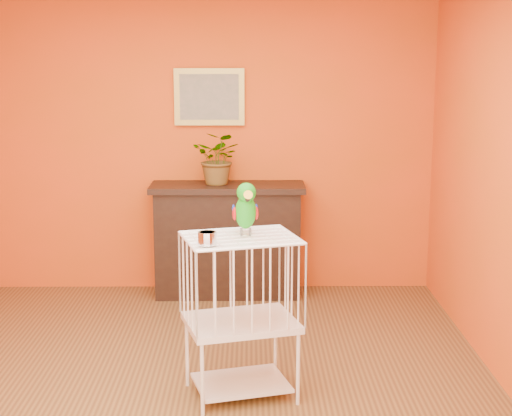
{
  "coord_description": "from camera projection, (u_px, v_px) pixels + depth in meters",
  "views": [
    {
      "loc": [
        0.36,
        -4.75,
        2.15
      ],
      "look_at": [
        0.4,
        -0.08,
        1.21
      ],
      "focal_mm": 55.0,
      "sensor_mm": 36.0,
      "label": 1
    }
  ],
  "objects": [
    {
      "name": "birdcage",
      "position": [
        241.0,
        314.0,
        4.88
      ],
      "size": [
        0.78,
        0.68,
        1.03
      ],
      "rotation": [
        0.0,
        0.0,
        0.27
      ],
      "color": "white",
      "rests_on": "ground"
    },
    {
      "name": "framed_picture",
      "position": [
        209.0,
        97.0,
        6.9
      ],
      "size": [
        0.62,
        0.04,
        0.5
      ],
      "color": "#A78F3B",
      "rests_on": "room_shell"
    },
    {
      "name": "parrot",
      "position": [
        246.0,
        208.0,
        4.79
      ],
      "size": [
        0.17,
        0.3,
        0.34
      ],
      "rotation": [
        0.0,
        0.0,
        0.14
      ],
      "color": "#59544C",
      "rests_on": "birdcage"
    },
    {
      "name": "feed_cup",
      "position": [
        207.0,
        238.0,
        4.56
      ],
      "size": [
        0.11,
        0.11,
        0.08
      ],
      "primitive_type": "cylinder",
      "color": "silver",
      "rests_on": "birdcage"
    },
    {
      "name": "ground",
      "position": [
        195.0,
        389.0,
        5.07
      ],
      "size": [
        4.5,
        4.5,
        0.0
      ],
      "primitive_type": "plane",
      "color": "brown",
      "rests_on": "ground"
    },
    {
      "name": "room_shell",
      "position": [
        191.0,
        145.0,
        4.76
      ],
      "size": [
        4.5,
        4.5,
        4.5
      ],
      "color": "#EA4C16",
      "rests_on": "ground"
    },
    {
      "name": "console_cabinet",
      "position": [
        228.0,
        240.0,
        6.95
      ],
      "size": [
        1.35,
        0.48,
        1.0
      ],
      "color": "black",
      "rests_on": "ground"
    },
    {
      "name": "potted_plant",
      "position": [
        219.0,
        163.0,
        6.86
      ],
      "size": [
        0.55,
        0.58,
        0.36
      ],
      "primitive_type": "imported",
      "rotation": [
        0.0,
        0.0,
        -0.36
      ],
      "color": "#26722D",
      "rests_on": "console_cabinet"
    }
  ]
}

